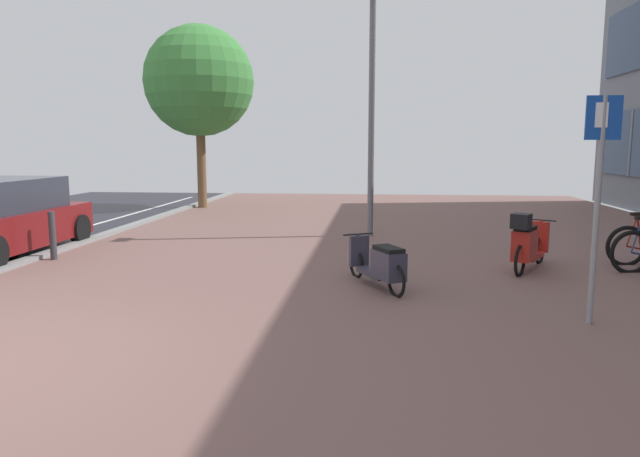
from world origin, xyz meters
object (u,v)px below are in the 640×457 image
scooter_mid (381,264)px  parking_sign (599,186)px  lamp_post (372,100)px  street_tree (199,82)px  bollard_far (53,236)px  scooter_near (528,244)px

scooter_mid → parking_sign: bearing=-30.4°
lamp_post → parking_sign: bearing=-67.5°
street_tree → bollard_far: 9.85m
scooter_mid → lamp_post: (-0.21, 5.05, 2.76)m
lamp_post → scooter_near: bearing=-53.5°
parking_sign → bollard_far: (-8.55, 3.06, -1.19)m
lamp_post → street_tree: size_ratio=0.93×
bollard_far → lamp_post: bearing=30.6°
scooter_mid → lamp_post: lamp_post is taller
lamp_post → bollard_far: bearing=-149.4°
parking_sign → street_tree: street_tree is taller
lamp_post → street_tree: bearing=135.7°
scooter_mid → street_tree: (-6.00, 10.70, 3.84)m
scooter_near → scooter_mid: 2.86m
scooter_near → parking_sign: 3.12m
bollard_far → scooter_near: bearing=-1.1°
scooter_mid → bollard_far: (-6.06, 1.60, 0.09)m
scooter_near → street_tree: street_tree is taller
bollard_far → parking_sign: bearing=-19.7°
lamp_post → bollard_far: lamp_post is taller
lamp_post → bollard_far: (-5.85, -3.46, -2.67)m
bollard_far → street_tree: bearing=89.6°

